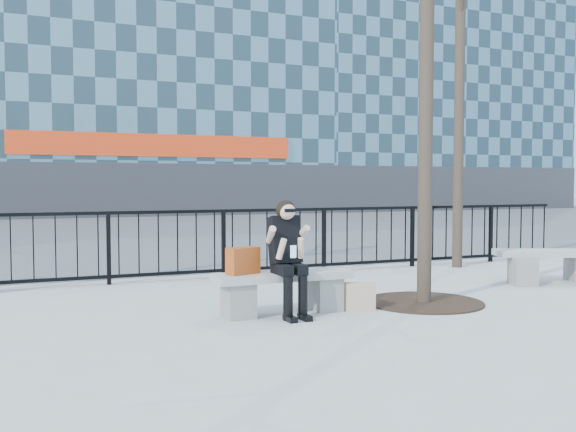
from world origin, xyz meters
name	(u,v)px	position (x,y,z in m)	size (l,w,h in m)	color
ground	(283,314)	(0.00, 0.00, 0.00)	(120.00, 120.00, 0.00)	#9C9C97
street_surface	(111,229)	(0.00, 15.00, 0.00)	(60.00, 23.00, 0.01)	#474747
railing	(212,244)	(0.00, 3.00, 0.55)	(14.00, 0.06, 1.10)	black
building_right	(415,41)	(20.00, 27.00, 10.30)	(16.20, 10.20, 20.60)	slate
tree_grate	(424,302)	(1.90, -0.10, 0.01)	(1.50, 1.50, 0.02)	black
bench_main	(283,288)	(0.00, 0.00, 0.30)	(1.65, 0.46, 0.49)	slate
bench_second	(552,263)	(4.67, 0.53, 0.31)	(1.70, 0.47, 0.51)	slate
seated_woman	(288,258)	(0.00, -0.16, 0.67)	(0.50, 0.64, 1.34)	black
handbag	(243,261)	(-0.49, 0.02, 0.64)	(0.37, 0.18, 0.31)	#9D3D13
shopping_bag	(360,297)	(0.91, -0.21, 0.17)	(0.36, 0.13, 0.34)	beige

